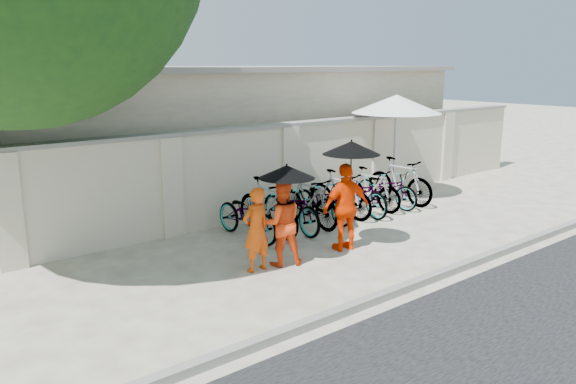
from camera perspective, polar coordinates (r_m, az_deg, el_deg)
ground at (r=9.71m, az=2.35°, el=-7.60°), size 80.00×80.00×0.00m
kerb at (r=8.58m, az=9.97°, el=-10.23°), size 40.00×0.16×0.12m
compound_wall at (r=12.47m, az=-3.84°, el=1.79°), size 20.00×0.30×2.00m
building_behind at (r=16.08m, az=-8.78°, el=6.34°), size 14.00×6.00×3.20m
monk_left at (r=9.33m, az=-3.27°, el=-3.84°), size 0.54×0.38×1.43m
monk_center at (r=9.59m, az=-0.67°, el=-3.16°), size 0.89×0.81×1.49m
parasol_center at (r=9.35m, az=-0.14°, el=2.07°), size 0.95×0.95×0.91m
monk_right at (r=10.39m, az=5.91°, el=-1.54°), size 1.02×0.57×1.64m
parasol_right at (r=10.13m, az=6.46°, el=4.49°), size 1.05×1.05×1.12m
patio_umbrella at (r=14.36m, az=10.96°, el=8.66°), size 2.37×2.37×2.65m
bike_0 at (r=11.12m, az=-4.16°, el=-2.31°), size 0.72×1.87×0.97m
bike_1 at (r=11.39m, az=-2.07°, el=-1.48°), size 0.59×1.92×1.15m
bike_2 at (r=11.61m, az=0.31°, el=-1.53°), size 0.75×1.95×1.01m
bike_3 at (r=11.94m, az=2.13°, el=-0.92°), size 0.52×1.82×1.09m
bike_4 at (r=12.36m, az=3.60°, el=-0.80°), size 0.63×1.81×0.95m
bike_5 at (r=12.68m, az=5.32°, el=-0.21°), size 0.72×1.82×1.07m
bike_6 at (r=12.99m, az=7.16°, el=-0.11°), size 0.74×1.91×0.99m
bike_7 at (r=13.40m, az=8.45°, el=0.30°), size 0.66×1.73×1.01m
bike_8 at (r=13.76m, az=9.98°, el=0.40°), size 0.78×1.82×0.93m
bike_9 at (r=14.13m, az=11.28°, el=1.12°), size 0.70×1.94×1.14m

